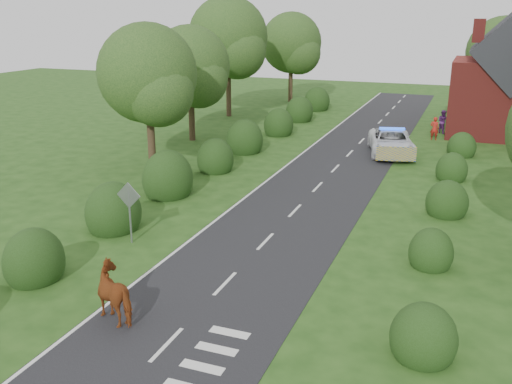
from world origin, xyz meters
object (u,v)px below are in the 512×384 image
at_px(pedestrian_purple, 443,122).
at_px(pedestrian_red, 435,128).
at_px(road_sign, 129,204).
at_px(cow, 119,296).
at_px(police_van, 391,142).

bearing_deg(pedestrian_purple, pedestrian_red, 124.61).
bearing_deg(road_sign, cow, -60.42).
bearing_deg(cow, road_sign, -131.39).
height_order(road_sign, pedestrian_purple, road_sign).
bearing_deg(police_van, pedestrian_red, 53.48).
relative_size(road_sign, pedestrian_purple, 1.42).
distance_m(cow, pedestrian_purple, 33.00).
bearing_deg(cow, pedestrian_purple, -173.61).
bearing_deg(police_van, pedestrian_purple, 57.86).
bearing_deg(pedestrian_red, cow, 81.66).
xyz_separation_m(road_sign, police_van, (7.50, 18.83, -0.85)).
xyz_separation_m(pedestrian_red, pedestrian_purple, (0.39, 2.68, 0.05)).
height_order(pedestrian_red, pedestrian_purple, pedestrian_purple).
bearing_deg(pedestrian_purple, road_sign, 112.33).
relative_size(road_sign, cow, 1.25).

